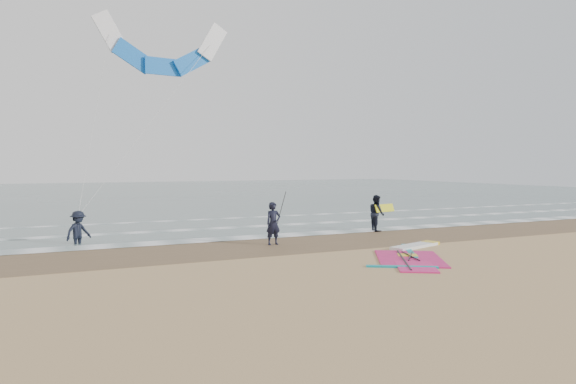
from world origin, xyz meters
name	(u,v)px	position (x,y,z in m)	size (l,w,h in m)	color
ground	(397,268)	(0.00, 0.00, 0.00)	(120.00, 120.00, 0.00)	tan
sea_water	(148,193)	(0.00, 48.00, 0.01)	(120.00, 80.00, 0.02)	#47605E
wet_sand_band	(311,242)	(0.00, 6.00, 0.00)	(120.00, 5.00, 0.01)	brown
foam_waterline	(271,229)	(0.00, 10.44, 0.03)	(120.00, 9.15, 0.02)	white
windsurf_rig	(412,255)	(1.81, 1.54, 0.03)	(5.30, 5.02, 0.13)	white
person_standing	(273,224)	(-1.77, 5.93, 0.88)	(0.64, 0.42, 1.75)	black
person_walking	(377,213)	(4.54, 7.82, 0.90)	(0.87, 0.68, 1.79)	black
person_wading	(78,223)	(-8.99, 9.38, 0.87)	(1.12, 0.64, 1.73)	black
held_pole	(280,213)	(-1.47, 5.93, 1.28)	(0.17, 0.86, 1.82)	black
carried_kiteboard	(385,208)	(4.94, 7.72, 1.13)	(1.30, 0.51, 0.39)	yellow
surf_kite	(163,52)	(-4.89, 12.35, 8.76)	(7.42, 3.18, 9.34)	white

